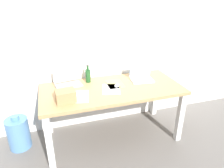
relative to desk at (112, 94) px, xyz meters
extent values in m
plane|color=slate|center=(0.00, 0.00, -0.64)|extent=(8.00, 8.00, 0.00)
cube|color=white|center=(0.00, 0.46, 0.66)|extent=(5.20, 0.08, 2.60)
cube|color=tan|center=(0.00, 0.00, 0.07)|extent=(1.74, 0.79, 0.04)
cube|color=silver|center=(-0.81, -0.34, -0.29)|extent=(0.07, 0.07, 0.69)
cube|color=silver|center=(0.81, -0.34, -0.29)|extent=(0.07, 0.07, 0.69)
cube|color=silver|center=(-0.81, 0.34, -0.29)|extent=(0.07, 0.07, 0.69)
cube|color=silver|center=(0.81, 0.34, -0.29)|extent=(0.07, 0.07, 0.69)
cube|color=gray|center=(-0.51, 0.21, 0.10)|extent=(0.35, 0.24, 0.02)
cube|color=white|center=(-0.52, 0.30, 0.22)|extent=(0.32, 0.11, 0.21)
cube|color=silver|center=(0.45, 0.08, 0.10)|extent=(0.31, 0.23, 0.02)
cube|color=#8CB7EA|center=(0.46, 0.19, 0.21)|extent=(0.29, 0.07, 0.19)
cylinder|color=#1E5123|center=(-0.25, 0.26, 0.18)|extent=(0.07, 0.07, 0.17)
cylinder|color=#1E5123|center=(-0.25, 0.26, 0.29)|extent=(0.03, 0.03, 0.06)
cylinder|color=black|center=(-0.25, 0.26, 0.32)|extent=(0.03, 0.03, 0.01)
ellipsoid|color=silver|center=(0.07, 0.01, 0.11)|extent=(0.10, 0.12, 0.03)
cube|color=tan|center=(-0.58, -0.18, 0.16)|extent=(0.22, 0.18, 0.13)
cube|color=#F4E06B|center=(0.07, 0.10, 0.09)|extent=(0.22, 0.30, 0.00)
cube|color=white|center=(-0.02, -0.04, 0.09)|extent=(0.28, 0.34, 0.00)
cube|color=white|center=(-0.43, -0.12, 0.09)|extent=(0.26, 0.33, 0.00)
cylinder|color=#598CC6|center=(-1.18, 0.14, -0.44)|extent=(0.27, 0.27, 0.41)
cylinder|color=#598CC6|center=(-1.18, 0.14, -0.21)|extent=(0.09, 0.09, 0.05)
camera|label=1|loc=(-0.70, -2.22, 1.20)|focal=33.34mm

